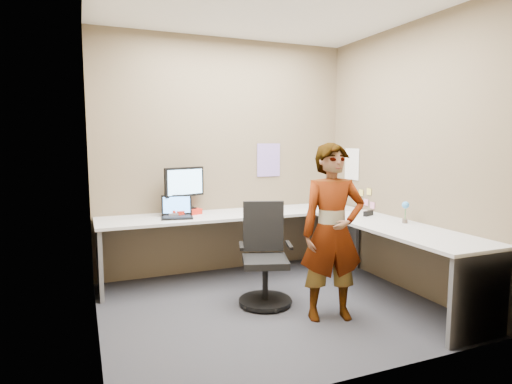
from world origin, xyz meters
name	(u,v)px	position (x,y,z in m)	size (l,w,h in m)	color
ground	(270,307)	(0.00, 0.00, 0.00)	(3.00, 3.00, 0.00)	#25252A
wall_back	(225,156)	(0.00, 1.30, 1.35)	(3.00, 3.00, 0.00)	brown
wall_right	(404,159)	(1.50, 0.00, 1.35)	(2.70, 2.70, 0.00)	brown
wall_left	(91,165)	(-1.50, 0.00, 1.35)	(2.70, 2.70, 0.00)	brown
ceiling	(272,3)	(0.00, 0.00, 2.70)	(3.00, 3.00, 0.00)	white
desk	(294,233)	(0.44, 0.39, 0.59)	(2.98, 2.58, 0.73)	silver
paper_ream	(185,212)	(-0.53, 1.10, 0.76)	(0.30, 0.22, 0.06)	red
monitor	(185,184)	(-0.53, 1.12, 1.06)	(0.47, 0.22, 0.46)	black
laptop	(177,212)	(-0.66, 0.95, 0.79)	(0.36, 0.32, 0.23)	black
trackball_mouse	(174,214)	(-0.68, 1.00, 0.76)	(0.12, 0.08, 0.07)	#B7B7BC
origami	(270,212)	(0.33, 0.75, 0.76)	(0.10, 0.10, 0.06)	white
stapler	(368,213)	(1.27, 0.26, 0.76)	(0.15, 0.04, 0.06)	black
flower	(405,209)	(1.35, -0.21, 0.87)	(0.07, 0.07, 0.22)	brown
calendar_purple	(269,160)	(0.55, 1.29, 1.30)	(0.30, 0.01, 0.40)	#846BB7
calendar_white	(352,164)	(1.49, 0.90, 1.25)	(0.01, 0.28, 0.38)	white
sticky_note_a	(369,192)	(1.49, 0.55, 0.95)	(0.01, 0.07, 0.07)	#F2E059
sticky_note_b	(366,202)	(1.49, 0.60, 0.82)	(0.01, 0.07, 0.07)	pink
sticky_note_c	(372,205)	(1.49, 0.48, 0.80)	(0.01, 0.07, 0.07)	pink
sticky_note_d	(361,193)	(1.49, 0.70, 0.92)	(0.01, 0.07, 0.07)	#F2E059
office_chair	(265,263)	(0.00, 0.13, 0.38)	(0.54, 0.53, 0.94)	black
person	(332,232)	(0.39, -0.42, 0.76)	(0.55, 0.36, 1.52)	#999399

